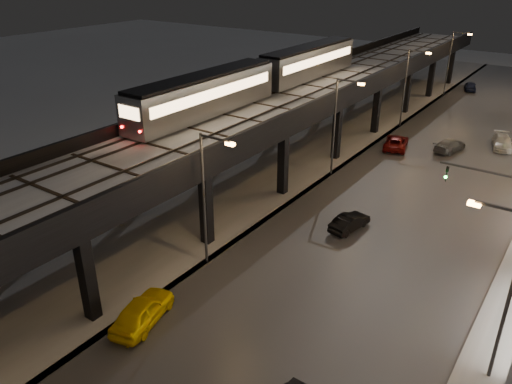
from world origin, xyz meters
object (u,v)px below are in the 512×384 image
Objects in this scene: car_near_white at (349,223)px; subway_train at (264,75)px; car_mid_dark at (450,146)px; car_taxi at (143,312)px; car_onc_white at (502,143)px; car_mid_silver at (396,143)px; car_far_white at (470,87)px.

subway_train is at bearing -22.69° from car_near_white.
car_taxi is at bearing 93.46° from car_mid_dark.
car_onc_white is at bearing -118.81° from car_taxi.
subway_train is 16.12m from car_mid_silver.
car_mid_silver reaches higher than car_mid_dark.
subway_train is 18.03m from car_near_white.
car_near_white is (13.72, -8.85, -7.64)m from subway_train.
subway_train reaches higher than car_taxi.
subway_train reaches higher than car_mid_dark.
car_mid_silver is at bearing -106.76° from car_taxi.
car_mid_dark is 0.97× the size of car_onc_white.
car_far_white is at bearing -75.94° from car_near_white.
car_far_white reaches higher than car_mid_dark.
subway_train is 42.62m from car_far_white.
subway_train is 6.97× the size of car_mid_silver.
car_onc_white is at bearing -123.18° from car_mid_dark.
car_mid_dark reaches higher than car_near_white.
subway_train is 27.50m from car_taxi.
car_taxi reaches higher than car_mid_dark.
car_onc_white is (5.69, 25.24, 0.04)m from car_near_white.
car_mid_dark is (1.40, 21.13, 0.02)m from car_near_white.
car_taxi is at bearing 73.43° from car_far_white.
car_taxi is 1.04× the size of car_mid_dark.
car_near_white is 0.82× the size of car_onc_white.
car_far_white is 0.88× the size of car_onc_white.
car_far_white is (-3.40, 49.51, 0.06)m from car_near_white.
subway_train reaches higher than car_near_white.
car_onc_white reaches higher than car_near_white.
car_mid_silver is 30.78m from car_far_white.
car_onc_white is (9.17, 6.52, -0.02)m from car_mid_silver.
car_far_white is at bearing -105.77° from car_taxi.
car_near_white is at bearing 99.21° from car_mid_dark.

